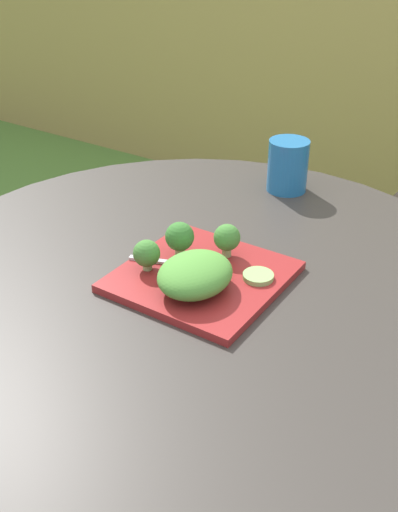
% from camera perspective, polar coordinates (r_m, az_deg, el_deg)
% --- Properties ---
extents(patio_table, '(1.04, 1.04, 0.72)m').
position_cam_1_polar(patio_table, '(1.16, -0.25, -10.59)').
color(patio_table, '#38332D').
rests_on(patio_table, ground_plane).
extents(salad_plate, '(0.26, 0.26, 0.01)m').
position_cam_1_polar(salad_plate, '(1.01, 0.28, -1.93)').
color(salad_plate, maroon).
rests_on(salad_plate, patio_table).
extents(drinking_glass, '(0.09, 0.09, 0.11)m').
position_cam_1_polar(drinking_glass, '(1.33, 8.27, 8.10)').
color(drinking_glass, '#236BA8').
rests_on(drinking_glass, patio_table).
extents(fork, '(0.15, 0.07, 0.00)m').
position_cam_1_polar(fork, '(1.03, -1.63, -0.79)').
color(fork, silver).
rests_on(fork, salad_plate).
extents(lettuce_mound, '(0.11, 0.13, 0.06)m').
position_cam_1_polar(lettuce_mound, '(0.95, -0.37, -1.73)').
color(lettuce_mound, '#519338').
rests_on(lettuce_mound, salad_plate).
extents(broccoli_floret_0, '(0.05, 0.05, 0.06)m').
position_cam_1_polar(broccoli_floret_0, '(1.04, 2.62, 1.69)').
color(broccoli_floret_0, '#99B770').
rests_on(broccoli_floret_0, salad_plate).
extents(broccoli_floret_1, '(0.05, 0.05, 0.05)m').
position_cam_1_polar(broccoli_floret_1, '(1.01, -4.91, 0.22)').
color(broccoli_floret_1, '#99B770').
rests_on(broccoli_floret_1, salad_plate).
extents(broccoli_floret_2, '(0.05, 0.05, 0.06)m').
position_cam_1_polar(broccoli_floret_2, '(1.04, -1.82, 1.78)').
color(broccoli_floret_2, '#99B770').
rests_on(broccoli_floret_2, salad_plate).
extents(cucumber_slice_0, '(0.05, 0.05, 0.01)m').
position_cam_1_polar(cucumber_slice_0, '(1.00, 5.55, -1.89)').
color(cucumber_slice_0, '#8EB766').
rests_on(cucumber_slice_0, salad_plate).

